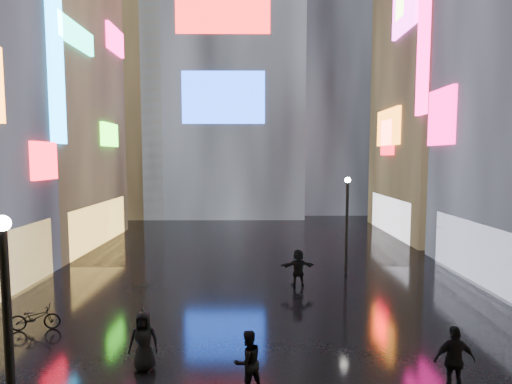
{
  "coord_description": "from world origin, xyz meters",
  "views": [
    {
      "loc": [
        -0.09,
        -2.27,
        6.25
      ],
      "look_at": [
        0.0,
        12.0,
        5.0
      ],
      "focal_mm": 28.0,
      "sensor_mm": 36.0,
      "label": 1
    }
  ],
  "objects_px": {
    "pedestrian_3": "(455,360)",
    "bicycle": "(35,318)",
    "lamp_near": "(8,336)",
    "lamp_far": "(347,220)"
  },
  "relations": [
    {
      "from": "lamp_near",
      "to": "lamp_far",
      "type": "height_order",
      "value": "same"
    },
    {
      "from": "lamp_near",
      "to": "lamp_far",
      "type": "bearing_deg",
      "value": 55.24
    },
    {
      "from": "pedestrian_3",
      "to": "bicycle",
      "type": "xyz_separation_m",
      "value": [
        -13.22,
        3.97,
        -0.46
      ]
    },
    {
      "from": "lamp_far",
      "to": "bicycle",
      "type": "distance_m",
      "value": 14.78
    },
    {
      "from": "lamp_near",
      "to": "bicycle",
      "type": "relative_size",
      "value": 2.98
    },
    {
      "from": "lamp_far",
      "to": "pedestrian_3",
      "type": "xyz_separation_m",
      "value": [
        0.35,
        -10.82,
        -2.03
      ]
    },
    {
      "from": "pedestrian_3",
      "to": "bicycle",
      "type": "height_order",
      "value": "pedestrian_3"
    },
    {
      "from": "pedestrian_3",
      "to": "bicycle",
      "type": "relative_size",
      "value": 1.05
    },
    {
      "from": "lamp_near",
      "to": "pedestrian_3",
      "type": "height_order",
      "value": "lamp_near"
    },
    {
      "from": "lamp_far",
      "to": "pedestrian_3",
      "type": "height_order",
      "value": "lamp_far"
    }
  ]
}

